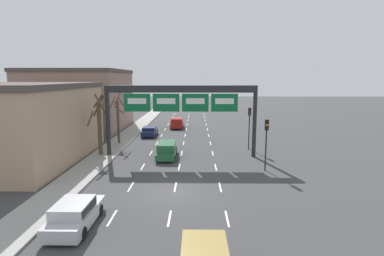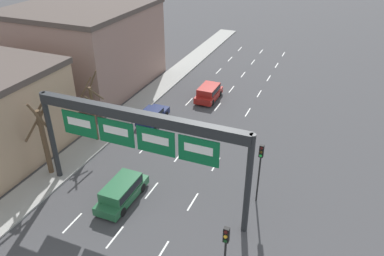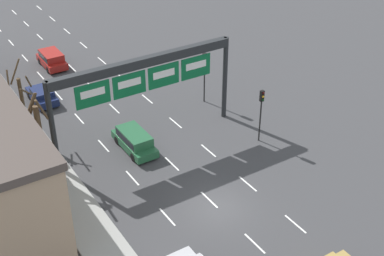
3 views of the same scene
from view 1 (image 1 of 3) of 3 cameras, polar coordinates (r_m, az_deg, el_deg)
name	(u,v)px [view 1 (image 1 of 3)]	position (r m, az deg, el deg)	size (l,w,h in m)	color
ground_plane	(174,192)	(21.58, -3.36, -12.08)	(220.00, 220.00, 0.00)	#3D3D3F
sidewalk_left	(62,190)	(23.51, -23.59, -10.85)	(2.80, 110.00, 0.15)	#999993
lane_dashes	(183,148)	(34.47, -1.77, -3.79)	(6.72, 67.00, 0.01)	white
sign_gantry	(181,99)	(29.84, -2.14, 5.61)	(15.20, 0.70, 7.21)	#232628
building_near	(12,123)	(33.22, -31.10, 0.88)	(12.70, 16.20, 7.45)	tan
building_far	(80,100)	(49.80, -20.48, 5.11)	(13.59, 14.72, 9.22)	gray
suv_red	(177,122)	(48.00, -2.88, 1.07)	(1.98, 4.17, 1.59)	maroon
car_silver	(75,213)	(17.76, -21.41, -14.91)	(1.92, 4.42, 1.49)	#B7B7BC
suv_green	(167,149)	(30.25, -4.81, -4.01)	(1.85, 4.65, 1.57)	#235B38
car_navy	(150,131)	(41.68, -8.09, -0.57)	(1.88, 3.94, 1.30)	#19234C
traffic_light_near_gantry	(249,120)	(33.71, 10.89, 1.51)	(0.30, 0.35, 4.68)	black
traffic_light_mid_block	(266,134)	(26.23, 14.00, -1.18)	(0.30, 0.35, 4.46)	black
tree_bare_closest	(118,118)	(36.95, -13.90, 1.94)	(2.06, 2.04, 6.46)	brown
tree_bare_second	(99,123)	(31.82, -17.30, 0.83)	(1.82, 1.90, 6.28)	brown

